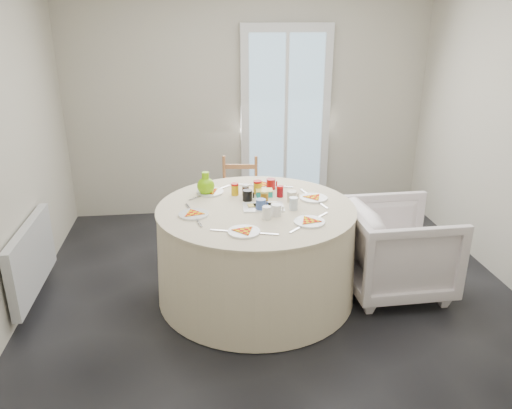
{
  "coord_description": "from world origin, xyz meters",
  "views": [
    {
      "loc": [
        -0.6,
        -3.52,
        2.2
      ],
      "look_at": [
        -0.16,
        0.08,
        0.8
      ],
      "focal_mm": 35.0,
      "sensor_mm": 36.0,
      "label": 1
    }
  ],
  "objects": [
    {
      "name": "wooden_chair",
      "position": [
        -0.2,
        1.17,
        0.47
      ],
      "size": [
        0.43,
        0.42,
        0.85
      ],
      "primitive_type": null,
      "rotation": [
        0.0,
        0.0,
        -0.16
      ],
      "color": "#C86D43",
      "rests_on": "floor"
    },
    {
      "name": "mugs_glasses",
      "position": [
        -0.03,
        0.1,
        0.81
      ],
      "size": [
        0.73,
        0.73,
        0.11
      ],
      "primitive_type": null,
      "rotation": [
        0.0,
        0.0,
        0.28
      ],
      "color": "gray",
      "rests_on": "table"
    },
    {
      "name": "table",
      "position": [
        -0.16,
        0.08,
        0.38
      ],
      "size": [
        1.6,
        1.6,
        0.81
      ],
      "primitive_type": "cylinder",
      "color": "beige",
      "rests_on": "floor"
    },
    {
      "name": "wall_back",
      "position": [
        0.0,
        2.0,
        1.3
      ],
      "size": [
        4.0,
        0.02,
        2.6
      ],
      "primitive_type": "cube",
      "color": "#BCB5A3",
      "rests_on": "floor"
    },
    {
      "name": "glass_door",
      "position": [
        0.4,
        1.95,
        1.05
      ],
      "size": [
        1.0,
        0.08,
        2.1
      ],
      "primitive_type": "cube",
      "color": "silver",
      "rests_on": "floor"
    },
    {
      "name": "armchair",
      "position": [
        1.0,
        0.01,
        0.39
      ],
      "size": [
        0.78,
        0.83,
        0.83
      ],
      "primitive_type": "imported",
      "rotation": [
        0.0,
        0.0,
        1.6
      ],
      "color": "white",
      "rests_on": "floor"
    },
    {
      "name": "jar_cluster",
      "position": [
        -0.13,
        0.32,
        0.82
      ],
      "size": [
        0.42,
        0.22,
        0.12
      ],
      "primitive_type": null,
      "rotation": [
        0.0,
        0.0,
        -0.02
      ],
      "color": "#9D6714",
      "rests_on": "table"
    },
    {
      "name": "radiator",
      "position": [
        -1.94,
        0.2,
        0.38
      ],
      "size": [
        0.07,
        1.0,
        0.55
      ],
      "primitive_type": "cube",
      "color": "silver",
      "rests_on": "floor"
    },
    {
      "name": "butter_tub",
      "position": [
        -0.06,
        0.32,
        0.79
      ],
      "size": [
        0.14,
        0.11,
        0.06
      ],
      "primitive_type": "cube",
      "rotation": [
        0.0,
        0.0,
        -0.05
      ],
      "color": "teal",
      "rests_on": "table"
    },
    {
      "name": "place_settings",
      "position": [
        -0.16,
        0.08,
        0.77
      ],
      "size": [
        1.52,
        1.52,
        0.02
      ],
      "primitive_type": null,
      "rotation": [
        0.0,
        0.0,
        -0.29
      ],
      "color": "silver",
      "rests_on": "table"
    },
    {
      "name": "floor",
      "position": [
        0.0,
        0.0,
        0.0
      ],
      "size": [
        4.0,
        4.0,
        0.0
      ],
      "primitive_type": "plane",
      "color": "black",
      "rests_on": "ground"
    },
    {
      "name": "green_pitcher",
      "position": [
        -0.54,
        0.41,
        0.87
      ],
      "size": [
        0.16,
        0.16,
        0.19
      ],
      "primitive_type": null,
      "rotation": [
        0.0,
        0.0,
        -0.14
      ],
      "color": "#75C206",
      "rests_on": "table"
    },
    {
      "name": "cheese_platter",
      "position": [
        -0.11,
        0.05,
        0.77
      ],
      "size": [
        0.33,
        0.22,
        0.04
      ],
      "primitive_type": null,
      "rotation": [
        0.0,
        0.0,
        -0.05
      ],
      "color": "white",
      "rests_on": "table"
    }
  ]
}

